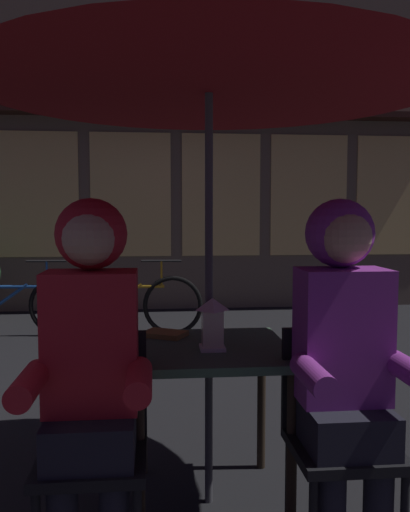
{
  "coord_description": "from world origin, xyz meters",
  "views": [
    {
      "loc": [
        -0.25,
        -2.39,
        1.34
      ],
      "look_at": [
        0.0,
        0.18,
        1.14
      ],
      "focal_mm": 37.54,
      "sensor_mm": 36.0,
      "label": 1
    }
  ],
  "objects_px": {
    "person_left_hooded": "(91,349)",
    "patio_umbrella": "(209,49)",
    "cafe_table": "(209,368)",
    "chair_left": "(94,437)",
    "chair_right": "(337,427)",
    "bicycle_second": "(11,305)",
    "person_right_hooded": "(344,343)",
    "lantern": "(212,323)",
    "book": "(165,334)",
    "bicycle_third": "(126,304)"
  },
  "relations": [
    {
      "from": "lantern",
      "to": "person_right_hooded",
      "type": "relative_size",
      "value": 0.17
    },
    {
      "from": "patio_umbrella",
      "to": "bicycle_third",
      "type": "bearing_deg",
      "value": 99.06
    },
    {
      "from": "person_left_hooded",
      "to": "cafe_table",
      "type": "bearing_deg",
      "value": 41.57
    },
    {
      "from": "cafe_table",
      "to": "person_right_hooded",
      "type": "bearing_deg",
      "value": -41.57
    },
    {
      "from": "bicycle_third",
      "to": "book",
      "type": "bearing_deg",
      "value": -83.75
    },
    {
      "from": "chair_right",
      "to": "bicycle_second",
      "type": "xyz_separation_m",
      "value": [
        -2.28,
        3.95,
        -0.14
      ]
    },
    {
      "from": "person_right_hooded",
      "to": "book",
      "type": "height_order",
      "value": "person_right_hooded"
    },
    {
      "from": "chair_right",
      "to": "bicycle_second",
      "type": "bearing_deg",
      "value": 120.07
    },
    {
      "from": "person_right_hooded",
      "to": "bicycle_second",
      "type": "height_order",
      "value": "person_right_hooded"
    },
    {
      "from": "chair_right",
      "to": "person_left_hooded",
      "type": "distance_m",
      "value": 1.03
    },
    {
      "from": "person_left_hooded",
      "to": "bicycle_second",
      "type": "bearing_deg",
      "value": 108.31
    },
    {
      "from": "chair_right",
      "to": "bicycle_third",
      "type": "relative_size",
      "value": 0.52
    },
    {
      "from": "chair_right",
      "to": "patio_umbrella",
      "type": "bearing_deg",
      "value": 142.45
    },
    {
      "from": "chair_left",
      "to": "bicycle_second",
      "type": "distance_m",
      "value": 4.16
    },
    {
      "from": "chair_left",
      "to": "bicycle_second",
      "type": "bearing_deg",
      "value": 108.55
    },
    {
      "from": "patio_umbrella",
      "to": "book",
      "type": "height_order",
      "value": "patio_umbrella"
    },
    {
      "from": "lantern",
      "to": "chair_right",
      "type": "distance_m",
      "value": 0.67
    },
    {
      "from": "bicycle_second",
      "to": "chair_left",
      "type": "bearing_deg",
      "value": -71.45
    },
    {
      "from": "cafe_table",
      "to": "patio_umbrella",
      "type": "height_order",
      "value": "patio_umbrella"
    },
    {
      "from": "patio_umbrella",
      "to": "chair_right",
      "type": "distance_m",
      "value": 1.68
    },
    {
      "from": "lantern",
      "to": "book",
      "type": "relative_size",
      "value": 1.16
    },
    {
      "from": "patio_umbrella",
      "to": "person_right_hooded",
      "type": "height_order",
      "value": "patio_umbrella"
    },
    {
      "from": "person_left_hooded",
      "to": "person_right_hooded",
      "type": "relative_size",
      "value": 1.0
    },
    {
      "from": "patio_umbrella",
      "to": "lantern",
      "type": "relative_size",
      "value": 10.0
    },
    {
      "from": "person_left_hooded",
      "to": "patio_umbrella",
      "type": "bearing_deg",
      "value": 41.57
    },
    {
      "from": "book",
      "to": "bicycle_third",
      "type": "bearing_deg",
      "value": 124.51
    },
    {
      "from": "chair_right",
      "to": "bicycle_second",
      "type": "height_order",
      "value": "chair_right"
    },
    {
      "from": "lantern",
      "to": "bicycle_third",
      "type": "bearing_deg",
      "value": 99.02
    },
    {
      "from": "chair_left",
      "to": "bicycle_second",
      "type": "relative_size",
      "value": 0.52
    },
    {
      "from": "bicycle_second",
      "to": "bicycle_third",
      "type": "bearing_deg",
      "value": -4.13
    },
    {
      "from": "chair_left",
      "to": "chair_right",
      "type": "distance_m",
      "value": 0.96
    },
    {
      "from": "bicycle_third",
      "to": "bicycle_second",
      "type": "bearing_deg",
      "value": 175.87
    },
    {
      "from": "chair_left",
      "to": "person_left_hooded",
      "type": "xyz_separation_m",
      "value": [
        -0.0,
        -0.06,
        0.36
      ]
    },
    {
      "from": "patio_umbrella",
      "to": "bicycle_second",
      "type": "xyz_separation_m",
      "value": [
        -1.8,
        3.58,
        -1.71
      ]
    },
    {
      "from": "chair_left",
      "to": "bicycle_second",
      "type": "height_order",
      "value": "chair_left"
    },
    {
      "from": "chair_left",
      "to": "person_left_hooded",
      "type": "height_order",
      "value": "person_left_hooded"
    },
    {
      "from": "lantern",
      "to": "chair_right",
      "type": "height_order",
      "value": "lantern"
    },
    {
      "from": "cafe_table",
      "to": "person_left_hooded",
      "type": "height_order",
      "value": "person_left_hooded"
    },
    {
      "from": "lantern",
      "to": "bicycle_third",
      "type": "relative_size",
      "value": 0.14
    },
    {
      "from": "patio_umbrella",
      "to": "bicycle_second",
      "type": "distance_m",
      "value": 4.36
    },
    {
      "from": "chair_right",
      "to": "bicycle_third",
      "type": "distance_m",
      "value": 4.0
    },
    {
      "from": "person_left_hooded",
      "to": "chair_right",
      "type": "bearing_deg",
      "value": 3.39
    },
    {
      "from": "bicycle_third",
      "to": "book",
      "type": "xyz_separation_m",
      "value": [
        0.36,
        -3.28,
        0.41
      ]
    },
    {
      "from": "person_left_hooded",
      "to": "person_right_hooded",
      "type": "height_order",
      "value": "same"
    },
    {
      "from": "person_right_hooded",
      "to": "cafe_table",
      "type": "bearing_deg",
      "value": 138.43
    },
    {
      "from": "bicycle_second",
      "to": "person_left_hooded",
      "type": "bearing_deg",
      "value": -71.69
    },
    {
      "from": "cafe_table",
      "to": "chair_left",
      "type": "bearing_deg",
      "value": -142.45
    },
    {
      "from": "chair_right",
      "to": "person_right_hooded",
      "type": "bearing_deg",
      "value": -90.0
    },
    {
      "from": "lantern",
      "to": "bicycle_second",
      "type": "relative_size",
      "value": 0.14
    },
    {
      "from": "cafe_table",
      "to": "lantern",
      "type": "height_order",
      "value": "lantern"
    }
  ]
}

